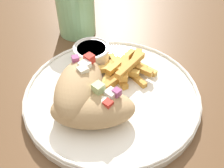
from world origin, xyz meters
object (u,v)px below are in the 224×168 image
fries_pile (124,69)px  water_glass (76,12)px  pita_sandwich_near (93,109)px  sauce_ramekin (92,53)px  pita_sandwich_far (79,88)px  plate (112,94)px

fries_pile → water_glass: 0.19m
fries_pile → pita_sandwich_near: bearing=-156.6°
fries_pile → sauce_ramekin: 0.07m
pita_sandwich_near → fries_pile: pita_sandwich_near is taller
pita_sandwich_near → fries_pile: 0.12m
pita_sandwich_far → sauce_ramekin: 0.11m
plate → sauce_ramekin: sauce_ramekin is taller
sauce_ramekin → water_glass: (0.05, 0.12, 0.02)m
pita_sandwich_far → sauce_ramekin: size_ratio=2.10×
sauce_ramekin → fries_pile: bearing=-72.2°
plate → pita_sandwich_far: pita_sandwich_far is taller
fries_pile → water_glass: water_glass is taller
sauce_ramekin → pita_sandwich_far: bearing=-139.1°
plate → sauce_ramekin: 0.10m
plate → sauce_ramekin: (0.03, 0.09, 0.02)m
pita_sandwich_far → sauce_ramekin: pita_sandwich_far is taller
sauce_ramekin → water_glass: bearing=66.3°
fries_pile → sauce_ramekin: (-0.02, 0.07, 0.01)m
pita_sandwich_near → sauce_ramekin: pita_sandwich_near is taller
plate → pita_sandwich_far: bearing=158.4°
plate → pita_sandwich_near: 0.07m
pita_sandwich_near → pita_sandwich_far: bearing=120.6°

